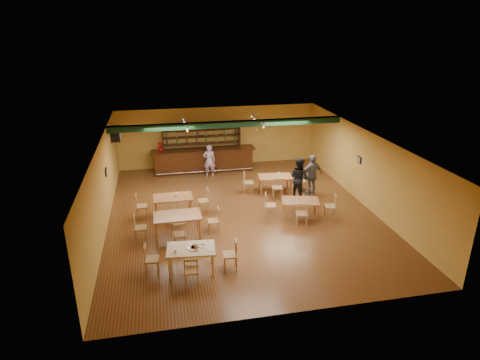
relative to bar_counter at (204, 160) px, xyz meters
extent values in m
plane|color=#563418|center=(0.86, -5.15, -0.56)|extent=(12.00, 12.00, 0.00)
cube|color=black|center=(0.86, -2.35, 2.31)|extent=(10.00, 0.30, 0.25)
cube|color=silver|center=(-0.94, -1.75, 2.38)|extent=(0.05, 2.50, 0.05)
cube|color=silver|center=(2.26, -1.75, 2.38)|extent=(0.05, 2.50, 0.05)
cube|color=silver|center=(-3.94, -0.95, 1.79)|extent=(0.34, 0.70, 0.48)
cube|color=black|center=(-4.11, -4.15, 1.14)|extent=(0.04, 0.34, 0.28)
cube|color=black|center=(5.83, -4.65, 1.14)|extent=(0.04, 0.34, 0.28)
cube|color=black|center=(0.00, 0.00, 0.00)|extent=(5.04, 0.85, 1.13)
cube|color=black|center=(0.00, 0.63, 0.57)|extent=(3.90, 0.40, 2.28)
imported|color=#9F0E12|center=(-2.07, 0.00, 0.79)|extent=(0.32, 0.32, 0.45)
cube|color=brown|center=(-1.73, -4.71, -0.20)|extent=(1.47, 0.90, 0.73)
cube|color=brown|center=(2.71, -3.28, -0.21)|extent=(1.51, 1.01, 0.71)
cube|color=brown|center=(-1.66, -6.50, -0.16)|extent=(1.62, 0.98, 0.80)
cube|color=brown|center=(2.96, -5.88, -0.22)|extent=(1.52, 1.12, 0.68)
cube|color=beige|center=(-1.40, -8.71, -0.19)|extent=(1.48, 1.03, 0.75)
cylinder|color=silver|center=(-1.30, -8.71, 0.20)|extent=(0.46, 0.46, 0.01)
cylinder|color=#EAE5C6|center=(-1.85, -8.86, 0.24)|extent=(0.08, 0.08, 0.11)
cube|color=white|center=(-1.05, -8.51, 0.20)|extent=(0.23, 0.19, 0.03)
cube|color=silver|center=(-1.15, -8.66, 0.21)|extent=(0.26, 0.31, 0.00)
cylinder|color=white|center=(-0.85, -8.91, 0.19)|extent=(0.24, 0.24, 0.01)
imported|color=purple|center=(0.18, -0.83, 0.22)|extent=(0.62, 0.45, 1.58)
imported|color=black|center=(3.51, -4.08, 0.30)|extent=(1.01, 1.07, 1.74)
imported|color=slate|center=(4.16, -3.88, 0.32)|extent=(1.12, 0.71, 1.77)
camera|label=1|loc=(-2.07, -19.29, 6.35)|focal=30.81mm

